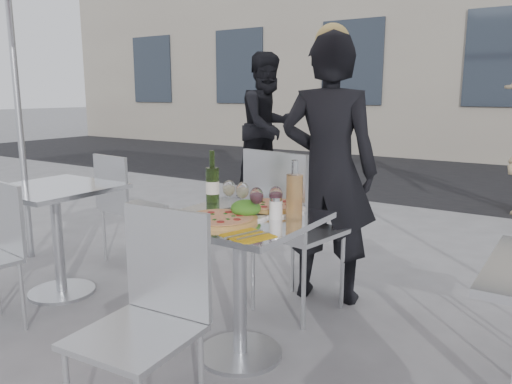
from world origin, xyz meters
The scene contains 21 objects.
ground centered at (0.00, 0.00, 0.00)m, with size 80.00×80.00×0.00m, color slate.
street_asphalt centered at (0.00, 6.50, 0.00)m, with size 24.00×5.00×0.00m, color black.
main_table centered at (0.00, 0.00, 0.54)m, with size 0.72×0.72×0.75m.
side_table_left centered at (-1.50, 0.00, 0.54)m, with size 0.72×0.72×0.75m.
chair_far centered at (-0.05, 0.56, 0.61)m, with size 0.54×0.55×1.03m.
chair_near centered at (0.05, -0.67, 0.54)m, with size 0.44×0.46×0.91m.
side_chair_lfar centered at (-1.62, 0.69, 0.52)m, with size 0.44×0.45×0.88m.
woman_diner centered at (0.03, 0.95, 0.86)m, with size 0.63×0.41×1.72m, color black.
pedestrian_a centered at (-2.05, 3.54, 0.93)m, with size 0.91×0.71×1.87m, color black.
pizza_near centered at (-0.03, -0.12, 0.76)m, with size 0.36×0.36×0.02m.
pizza_far centered at (0.06, 0.22, 0.77)m, with size 0.35×0.35×0.03m.
salad_plate centered at (0.03, 0.01, 0.79)m, with size 0.22×0.22×0.09m.
wine_bottle centered at (-0.30, 0.17, 0.86)m, with size 0.07×0.08×0.29m.
carafe centered at (0.25, 0.10, 0.87)m, with size 0.08×0.08×0.29m.
sugar_shaker centered at (0.17, 0.07, 0.80)m, with size 0.06×0.06×0.11m.
wineglass_white_a centered at (-0.13, 0.10, 0.86)m, with size 0.07×0.07×0.16m.
wineglass_white_b centered at (-0.04, 0.09, 0.86)m, with size 0.07×0.07×0.16m.
wineglass_red_a centered at (0.09, 0.01, 0.86)m, with size 0.07×0.07×0.16m.
wineglass_red_b centered at (0.16, 0.08, 0.86)m, with size 0.07×0.07×0.16m.
napkin_left centered at (-0.25, -0.23, 0.75)m, with size 0.20×0.20×0.01m.
napkin_right centered at (0.23, -0.26, 0.75)m, with size 0.23×0.23×0.01m.
Camera 1 is at (1.39, -1.96, 1.35)m, focal length 35.00 mm.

